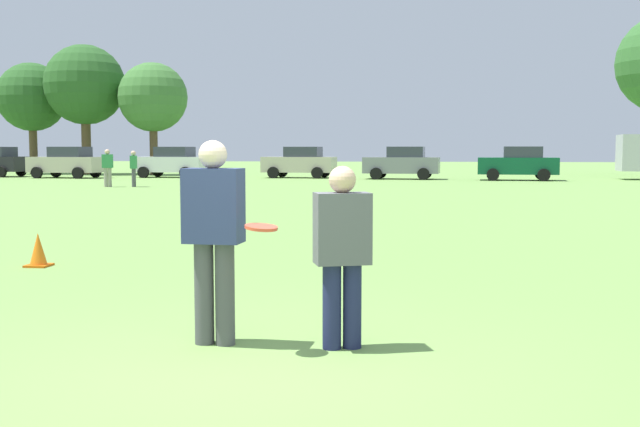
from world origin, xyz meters
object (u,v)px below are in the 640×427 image
(parked_car_near_right, at_px, (403,163))
(bystander_sideline_watcher, at_px, (134,166))
(frisbee, at_px, (261,227))
(player_thrower, at_px, (214,230))
(parked_car_center, at_px, (172,162))
(parked_car_mid_right, at_px, (300,162))
(parked_car_mid_left, at_px, (67,162))
(player_defender, at_px, (342,247))
(parked_car_far_right, at_px, (519,163))
(traffic_cone, at_px, (38,250))
(bystander_far_jogger, at_px, (108,166))

(parked_car_near_right, distance_m, bystander_sideline_watcher, 15.64)
(frisbee, relative_size, parked_car_near_right, 0.06)
(player_thrower, xyz_separation_m, parked_car_center, (-12.99, 37.01, -0.06))
(parked_car_mid_right, bearing_deg, parked_car_center, -176.25)
(parked_car_near_right, xyz_separation_m, bystander_sideline_watcher, (-11.65, -10.43, -0.02))
(parked_car_mid_left, bearing_deg, player_defender, -60.71)
(parked_car_far_right, xyz_separation_m, bystander_sideline_watcher, (-17.90, -9.59, -0.02))
(frisbee, distance_m, bystander_sideline_watcher, 28.58)
(parked_car_mid_left, height_order, parked_car_near_right, same)
(player_thrower, relative_size, parked_car_center, 0.40)
(bystander_sideline_watcher, bearing_deg, parked_car_center, 100.26)
(parked_car_center, bearing_deg, traffic_cone, -74.30)
(parked_car_mid_right, bearing_deg, player_thrower, -81.87)
(traffic_cone, relative_size, parked_car_near_right, 0.11)
(player_thrower, distance_m, player_defender, 1.10)
(frisbee, xyz_separation_m, bystander_sideline_watcher, (-11.45, 26.19, -0.13))
(player_thrower, height_order, bystander_sideline_watcher, player_thrower)
(parked_car_far_right, bearing_deg, bystander_far_jogger, -152.74)
(parked_car_far_right, bearing_deg, parked_car_near_right, 172.30)
(player_thrower, relative_size, parked_car_mid_left, 0.40)
(parked_car_near_right, distance_m, parked_car_far_right, 6.31)
(bystander_sideline_watcher, bearing_deg, parked_car_far_right, 28.17)
(bystander_sideline_watcher, bearing_deg, bystander_far_jogger, -169.29)
(frisbee, bearing_deg, parked_car_mid_right, 98.76)
(player_defender, xyz_separation_m, frisbee, (-0.64, -0.23, 0.18))
(frisbee, height_order, parked_car_center, parked_car_center)
(frisbee, bearing_deg, bystander_far_jogger, 115.83)
(parked_car_center, bearing_deg, parked_car_mid_right, 3.75)
(traffic_cone, bearing_deg, parked_car_near_right, 82.45)
(traffic_cone, xyz_separation_m, parked_car_mid_right, (-1.69, 33.67, 0.69))
(player_defender, xyz_separation_m, parked_car_mid_right, (-6.45, 37.50, 0.07))
(parked_car_mid_left, distance_m, parked_car_center, 6.02)
(frisbee, relative_size, parked_car_center, 0.06)
(player_thrower, height_order, parked_car_center, parked_car_center)
(traffic_cone, xyz_separation_m, bystander_far_jogger, (-8.45, 21.92, 0.71))
(traffic_cone, xyz_separation_m, parked_car_far_right, (10.57, 31.72, 0.69))
(parked_car_mid_right, height_order, bystander_far_jogger, parked_car_mid_right)
(traffic_cone, height_order, parked_car_center, parked_car_center)
(parked_car_far_right, relative_size, bystander_far_jogger, 2.59)
(parked_car_center, height_order, bystander_sideline_watcher, parked_car_center)
(player_defender, height_order, parked_car_near_right, parked_car_near_right)
(frisbee, distance_m, parked_car_far_right, 36.35)
(traffic_cone, distance_m, parked_car_mid_left, 35.12)
(player_defender, xyz_separation_m, bystander_sideline_watcher, (-12.09, 25.96, 0.05))
(player_thrower, height_order, frisbee, player_thrower)
(player_defender, relative_size, bystander_far_jogger, 0.91)
(player_thrower, bearing_deg, player_defender, 0.52)
(parked_car_mid_right, bearing_deg, bystander_far_jogger, -119.90)
(parked_car_near_right, xyz_separation_m, bystander_far_jogger, (-12.77, -10.65, 0.02))
(player_defender, xyz_separation_m, parked_car_mid_left, (-19.91, 35.50, 0.07))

